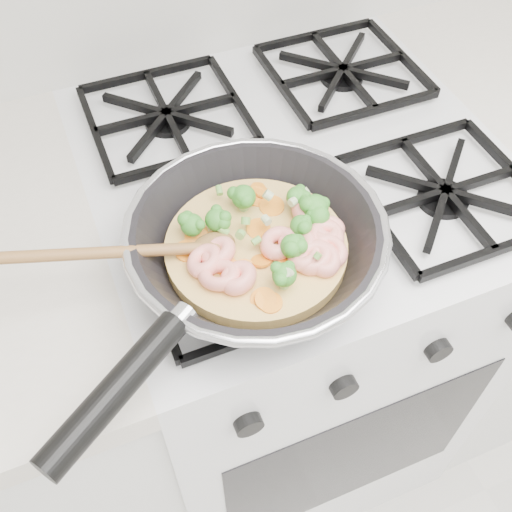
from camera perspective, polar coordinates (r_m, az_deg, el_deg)
name	(u,v)px	position (r m, az deg, el deg)	size (l,w,h in m)	color
stove	(286,322)	(1.23, 2.81, -6.23)	(0.60, 0.60, 0.92)	white
skillet	(255,244)	(0.70, -0.08, 1.14)	(0.49, 0.35, 0.10)	black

